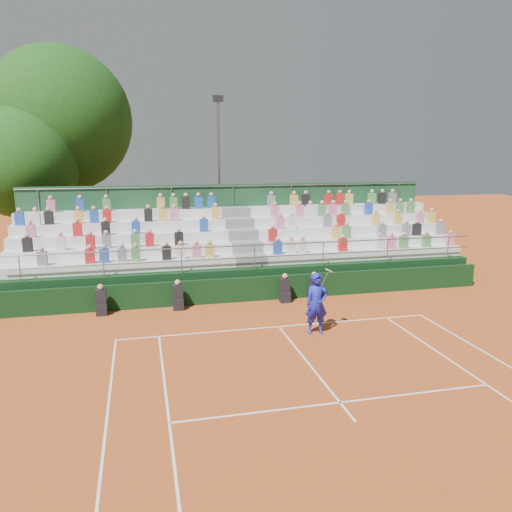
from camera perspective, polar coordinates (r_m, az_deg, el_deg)
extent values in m
plane|color=#B24E1D|center=(17.56, 2.63, -8.08)|extent=(90.00, 90.00, 0.00)
cube|color=white|center=(17.56, 2.63, -8.06)|extent=(11.00, 0.06, 0.01)
cube|color=white|center=(14.73, 6.09, -12.18)|extent=(0.06, 6.40, 0.01)
cube|color=white|center=(12.82, 9.58, -16.18)|extent=(8.22, 0.06, 0.01)
cube|color=black|center=(20.36, 0.19, -3.75)|extent=(20.00, 0.15, 1.00)
cube|color=black|center=(19.56, -17.22, -5.83)|extent=(0.40, 0.40, 0.44)
cube|color=black|center=(19.42, -17.30, -4.48)|extent=(0.38, 0.25, 0.55)
sphere|color=tan|center=(19.32, -17.37, -3.39)|extent=(0.22, 0.22, 0.22)
cube|color=black|center=(19.54, -8.88, -5.44)|extent=(0.40, 0.40, 0.44)
cube|color=black|center=(19.40, -8.92, -4.08)|extent=(0.38, 0.25, 0.55)
sphere|color=tan|center=(19.30, -8.96, -3.00)|extent=(0.22, 0.22, 0.22)
cube|color=black|center=(20.27, 3.30, -4.67)|extent=(0.40, 0.40, 0.44)
cube|color=black|center=(20.14, 3.32, -3.36)|extent=(0.38, 0.25, 0.55)
sphere|color=tan|center=(20.04, 3.33, -2.31)|extent=(0.22, 0.22, 0.22)
cube|color=black|center=(20.64, 6.61, -4.42)|extent=(0.40, 0.40, 0.44)
cube|color=black|center=(20.51, 6.64, -3.13)|extent=(0.38, 0.25, 0.55)
sphere|color=tan|center=(20.42, 6.67, -2.10)|extent=(0.22, 0.22, 0.22)
cube|color=black|center=(23.26, -1.57, -1.50)|extent=(20.00, 5.20, 1.20)
cube|color=silver|center=(21.01, -15.08, -1.11)|extent=(9.30, 0.85, 0.42)
cube|color=silver|center=(23.21, 12.32, 0.24)|extent=(9.30, 0.85, 0.42)
cube|color=slate|center=(21.48, -0.68, -0.41)|extent=(1.40, 0.85, 0.42)
cube|color=silver|center=(21.76, -15.08, 0.46)|extent=(9.30, 0.85, 0.42)
cube|color=silver|center=(23.88, 11.50, 1.63)|extent=(9.30, 0.85, 0.42)
cube|color=slate|center=(22.21, -1.16, 1.10)|extent=(1.40, 0.85, 0.42)
cube|color=silver|center=(22.52, -15.07, 1.93)|extent=(9.30, 0.85, 0.42)
cube|color=silver|center=(24.58, 10.72, 2.95)|extent=(9.30, 0.85, 0.42)
cube|color=slate|center=(22.96, -1.61, 2.52)|extent=(1.40, 0.85, 0.42)
cube|color=silver|center=(23.29, -15.07, 3.30)|extent=(9.30, 0.85, 0.42)
cube|color=silver|center=(25.29, 9.98, 4.19)|extent=(9.30, 0.85, 0.42)
cube|color=slate|center=(23.72, -2.03, 3.85)|extent=(1.40, 0.85, 0.42)
cube|color=silver|center=(24.08, -15.07, 4.58)|extent=(9.30, 0.85, 0.42)
cube|color=silver|center=(26.02, 9.28, 5.36)|extent=(9.30, 0.85, 0.42)
cube|color=slate|center=(24.49, -2.42, 5.10)|extent=(1.40, 0.85, 0.42)
cube|color=#1B4627|center=(25.12, -2.63, 3.22)|extent=(20.00, 0.12, 4.40)
cylinder|color=gray|center=(20.49, -0.16, 1.24)|extent=(20.00, 0.05, 0.05)
cylinder|color=gray|center=(24.79, -2.63, 7.99)|extent=(20.00, 0.05, 0.05)
cube|color=slate|center=(21.09, -23.22, -0.27)|extent=(0.36, 0.24, 0.56)
cube|color=red|center=(20.85, -18.45, -0.04)|extent=(0.36, 0.24, 0.56)
cube|color=#1E4CB2|center=(20.80, -16.94, 0.03)|extent=(0.36, 0.24, 0.56)
cube|color=slate|center=(20.76, -15.05, 0.12)|extent=(0.36, 0.24, 0.56)
cube|color=#4C8C4C|center=(20.75, -13.57, 0.19)|extent=(0.36, 0.24, 0.56)
cube|color=black|center=(20.77, -10.18, 0.35)|extent=(0.36, 0.24, 0.56)
cube|color=silver|center=(20.81, -8.58, 0.43)|extent=(0.36, 0.24, 0.56)
cube|color=pink|center=(20.87, -6.80, 0.51)|extent=(0.36, 0.24, 0.56)
cube|color=gold|center=(20.93, -5.32, 0.58)|extent=(0.36, 0.24, 0.56)
cube|color=black|center=(21.96, -24.66, 1.18)|extent=(0.36, 0.24, 0.56)
cube|color=silver|center=(21.74, -21.41, 1.35)|extent=(0.36, 0.24, 0.56)
cube|color=red|center=(21.60, -18.38, 1.50)|extent=(0.36, 0.24, 0.56)
cube|color=slate|center=(21.55, -16.71, 1.59)|extent=(0.36, 0.24, 0.56)
cube|color=#4C8C4C|center=(21.51, -13.62, 1.74)|extent=(0.36, 0.24, 0.56)
cube|color=red|center=(21.51, -12.06, 1.81)|extent=(0.36, 0.24, 0.56)
cube|color=black|center=(21.56, -8.80, 1.96)|extent=(0.36, 0.24, 0.56)
cube|color=pink|center=(22.72, -24.35, 2.61)|extent=(0.36, 0.24, 0.56)
cube|color=red|center=(22.43, -19.73, 2.87)|extent=(0.36, 0.24, 0.56)
cube|color=black|center=(22.33, -16.79, 3.02)|extent=(0.36, 0.24, 0.56)
cube|color=#1E4CB2|center=(22.28, -13.56, 3.18)|extent=(0.36, 0.24, 0.56)
cube|color=#1E4CB2|center=(22.45, -5.97, 3.51)|extent=(0.36, 0.24, 0.56)
cube|color=#1E4CB2|center=(23.60, -25.40, 3.86)|extent=(0.36, 0.24, 0.56)
cube|color=silver|center=(23.48, -23.87, 3.96)|extent=(0.36, 0.24, 0.56)
cube|color=black|center=(23.38, -22.59, 4.04)|extent=(0.36, 0.24, 0.56)
cube|color=gold|center=(23.21, -19.61, 4.21)|extent=(0.36, 0.24, 0.56)
cube|color=#1E4CB2|center=(23.15, -18.00, 4.30)|extent=(0.36, 0.24, 0.56)
cube|color=red|center=(23.11, -16.65, 4.37)|extent=(0.36, 0.24, 0.56)
cube|color=black|center=(23.07, -12.21, 4.59)|extent=(0.36, 0.24, 0.56)
cube|color=gold|center=(23.09, -10.61, 4.66)|extent=(0.36, 0.24, 0.56)
cube|color=pink|center=(23.12, -9.30, 4.72)|extent=(0.36, 0.24, 0.56)
cube|color=gold|center=(23.32, -4.65, 4.90)|extent=(0.36, 0.24, 0.56)
cube|color=pink|center=(24.17, -22.37, 5.29)|extent=(0.36, 0.24, 0.56)
cube|color=#1E4CB2|center=(24.00, -19.43, 5.47)|extent=(0.36, 0.24, 0.56)
cube|color=#4C8C4C|center=(23.91, -16.70, 5.62)|extent=(0.36, 0.24, 0.56)
cube|color=gold|center=(23.88, -10.82, 5.90)|extent=(0.36, 0.24, 0.56)
cube|color=#4C8C4C|center=(23.91, -9.40, 5.96)|extent=(0.36, 0.24, 0.56)
cube|color=black|center=(23.96, -8.01, 6.02)|extent=(0.36, 0.24, 0.56)
cube|color=#1E4CB2|center=(24.02, -6.59, 6.07)|extent=(0.36, 0.24, 0.56)
cube|color=#1E4CB2|center=(24.10, -5.12, 6.12)|extent=(0.36, 0.24, 0.56)
cube|color=#1E4CB2|center=(21.52, 2.48, 0.93)|extent=(0.36, 0.24, 0.56)
cube|color=silver|center=(21.69, 4.03, 1.00)|extent=(0.36, 0.24, 0.56)
cube|color=silver|center=(21.85, 5.30, 1.06)|extent=(0.36, 0.24, 0.56)
cube|color=red|center=(22.51, 9.87, 1.25)|extent=(0.36, 0.24, 0.56)
cube|color=silver|center=(23.26, 13.94, 1.42)|extent=(0.36, 0.24, 0.56)
cube|color=pink|center=(23.53, 15.19, 1.47)|extent=(0.36, 0.24, 0.56)
cube|color=#4C8C4C|center=(23.83, 16.51, 1.52)|extent=(0.36, 0.24, 0.56)
cube|color=#4C8C4C|center=(24.42, 18.90, 1.62)|extent=(0.36, 0.24, 0.56)
cube|color=pink|center=(25.10, 21.30, 1.71)|extent=(0.36, 0.24, 0.56)
cube|color=red|center=(22.26, 1.92, 2.40)|extent=(0.36, 0.24, 0.56)
cube|color=gold|center=(23.21, 9.09, 2.66)|extent=(0.36, 0.24, 0.56)
cube|color=#4C8C4C|center=(23.41, 10.30, 2.69)|extent=(0.36, 0.24, 0.56)
cube|color=slate|center=(24.18, 14.21, 2.81)|extent=(0.36, 0.24, 0.56)
cube|color=slate|center=(24.78, 16.79, 2.88)|extent=(0.36, 0.24, 0.56)
cube|color=black|center=(25.06, 17.90, 2.91)|extent=(0.36, 0.24, 0.56)
cube|color=slate|center=(25.73, 20.32, 2.96)|extent=(0.36, 0.24, 0.56)
cube|color=pink|center=(23.15, 2.73, 3.82)|extent=(0.36, 0.24, 0.56)
cube|color=silver|center=(23.32, 4.11, 3.86)|extent=(0.36, 0.24, 0.56)
cube|color=slate|center=(23.89, 8.16, 3.97)|extent=(0.36, 0.24, 0.56)
cube|color=red|center=(24.15, 9.68, 4.00)|extent=(0.36, 0.24, 0.56)
cube|color=gold|center=(24.90, 13.50, 4.08)|extent=(0.36, 0.24, 0.56)
cube|color=gold|center=(25.44, 15.88, 4.12)|extent=(0.36, 0.24, 0.56)
cube|color=pink|center=(26.05, 18.22, 4.15)|extent=(0.36, 0.24, 0.56)
cube|color=gold|center=(26.38, 19.38, 4.16)|extent=(0.36, 0.24, 0.56)
cube|color=pink|center=(23.90, 2.15, 5.10)|extent=(0.36, 0.24, 0.56)
cube|color=pink|center=(24.26, 5.01, 5.16)|extent=(0.36, 0.24, 0.56)
cube|color=silver|center=(24.43, 6.22, 5.19)|extent=(0.36, 0.24, 0.56)
cube|color=#4C8C4C|center=(24.64, 7.55, 5.21)|extent=(0.36, 0.24, 0.56)
cube|color=pink|center=(24.85, 8.80, 5.23)|extent=(0.36, 0.24, 0.56)
cube|color=#4C8C4C|center=(25.10, 10.20, 5.25)|extent=(0.36, 0.24, 0.56)
cube|color=#1E4CB2|center=(25.61, 12.73, 5.27)|extent=(0.36, 0.24, 0.56)
cube|color=gold|center=(26.14, 15.06, 5.29)|extent=(0.36, 0.24, 0.56)
cube|color=#4C8C4C|center=(26.41, 16.13, 5.29)|extent=(0.36, 0.24, 0.56)
cube|color=#4C8C4C|center=(26.70, 17.26, 5.29)|extent=(0.36, 0.24, 0.56)
cube|color=slate|center=(24.69, 1.76, 6.30)|extent=(0.36, 0.24, 0.56)
cube|color=gold|center=(25.01, 4.36, 6.35)|extent=(0.36, 0.24, 0.56)
cube|color=black|center=(25.20, 5.70, 6.36)|extent=(0.36, 0.24, 0.56)
cube|color=red|center=(25.62, 8.30, 6.39)|extent=(0.36, 0.24, 0.56)
cube|color=red|center=(25.84, 9.53, 6.40)|extent=(0.36, 0.24, 0.56)
cube|color=gold|center=(26.04, 10.58, 6.40)|extent=(0.36, 0.24, 0.56)
cube|color=#4C8C4C|center=(26.58, 13.10, 6.40)|extent=(0.36, 0.24, 0.56)
cube|color=black|center=(26.84, 14.21, 6.40)|extent=(0.36, 0.24, 0.56)
cube|color=slate|center=(27.11, 15.31, 6.39)|extent=(0.36, 0.24, 0.56)
imported|color=#1820B6|center=(16.74, 6.96, -5.44)|extent=(0.78, 0.54, 2.06)
cylinder|color=gray|center=(16.60, 7.84, -2.68)|extent=(0.26, 0.03, 0.51)
cylinder|color=#E5D866|center=(16.58, 8.35, -1.64)|extent=(0.26, 0.28, 0.14)
cylinder|color=#332012|center=(28.91, -24.59, 2.03)|extent=(0.50, 0.50, 3.14)
sphere|color=#133B10|center=(28.57, -25.26, 9.67)|extent=(5.74, 5.74, 5.74)
cylinder|color=#332012|center=(30.96, -20.87, 4.15)|extent=(0.50, 0.50, 4.45)
sphere|color=#133B10|center=(30.77, -21.65, 14.22)|extent=(8.02, 8.02, 8.02)
cylinder|color=gray|center=(30.19, -4.23, 8.86)|extent=(0.16, 0.16, 8.79)
cube|color=black|center=(30.29, -4.37, 17.51)|extent=(0.60, 0.25, 0.35)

